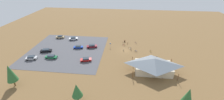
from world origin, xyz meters
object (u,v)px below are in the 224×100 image
at_px(bicycle_blue_yard_front, 136,51).
at_px(car_maroon_front_row, 92,46).
at_px(car_red_inner_stall, 86,59).
at_px(car_blue_far_end, 78,47).
at_px(bicycle_teal_yard_left, 124,50).
at_px(visitor_at_bikes, 156,58).
at_px(bicycle_yellow_yard_right, 151,52).
at_px(pine_center, 77,90).
at_px(car_black_mid_lot, 46,50).
at_px(car_white_near_entry, 73,38).
at_px(bicycle_orange_back_row, 128,43).
at_px(bicycle_red_mid_cluster, 124,45).
at_px(trash_bin, 125,41).
at_px(bike_pavilion, 154,64).
at_px(car_silver_aisle_side, 31,58).
at_px(pine_far_west, 10,73).
at_px(bicycle_white_yard_center, 130,48).
at_px(car_tan_second_row, 60,37).
at_px(bicycle_silver_lone_east, 124,42).
at_px(bicycle_black_edge_north, 131,50).
at_px(pine_mideast, 188,97).
at_px(car_green_back_corner, 51,57).

xyz_separation_m(bicycle_blue_yard_front, car_maroon_front_row, (20.22, -1.98, 0.38)).
relative_size(car_red_inner_stall, car_blue_far_end, 1.02).
bearing_deg(bicycle_teal_yard_left, visitor_at_bikes, 157.39).
xyz_separation_m(car_red_inner_stall, car_blue_far_end, (6.39, -10.22, -0.05)).
bearing_deg(bicycle_yellow_yard_right, bicycle_teal_yard_left, 1.15).
bearing_deg(bicycle_blue_yard_front, pine_center, 60.95).
distance_m(bicycle_blue_yard_front, visitor_at_bikes, 9.64).
relative_size(car_black_mid_lot, car_white_near_entry, 1.06).
relative_size(bicycle_orange_back_row, bicycle_red_mid_cluster, 1.24).
bearing_deg(trash_bin, bike_pavilion, 114.37).
height_order(trash_bin, car_blue_far_end, car_blue_far_end).
xyz_separation_m(pine_center, car_silver_aisle_side, (25.51, -18.99, -3.40)).
relative_size(pine_far_west, bicycle_teal_yard_left, 4.45).
height_order(trash_bin, car_red_inner_stall, car_red_inner_stall).
relative_size(bicycle_white_yard_center, car_silver_aisle_side, 0.36).
xyz_separation_m(car_red_inner_stall, car_tan_second_row, (19.52, -20.35, 0.01)).
bearing_deg(bicycle_silver_lone_east, car_blue_far_end, 22.13).
bearing_deg(bicycle_white_yard_center, car_maroon_front_row, 2.52).
bearing_deg(bicycle_orange_back_row, car_maroon_front_row, 18.62).
bearing_deg(car_black_mid_lot, car_white_near_entry, -118.76).
xyz_separation_m(pine_far_west, bicycle_blue_yard_front, (-38.06, -25.80, -4.42)).
height_order(bike_pavilion, visitor_at_bikes, bike_pavilion).
xyz_separation_m(car_maroon_front_row, car_silver_aisle_side, (21.84, 12.79, -0.01)).
height_order(car_red_inner_stall, car_tan_second_row, car_tan_second_row).
bearing_deg(bicycle_white_yard_center, pine_center, 66.91).
xyz_separation_m(bicycle_teal_yard_left, car_black_mid_lot, (33.86, 4.37, 0.36)).
bearing_deg(trash_bin, car_maroon_front_row, 27.81).
bearing_deg(bicycle_white_yard_center, car_white_near_entry, -13.02).
bearing_deg(pine_far_west, trash_bin, -132.60).
bearing_deg(bicycle_yellow_yard_right, bicycle_black_edge_north, -5.48).
relative_size(bicycle_black_edge_north, car_white_near_entry, 0.32).
bearing_deg(bicycle_black_edge_north, bicycle_teal_yard_left, 18.16).
bearing_deg(bicycle_white_yard_center, pine_mideast, 113.77).
xyz_separation_m(bicycle_black_edge_north, car_silver_aisle_side, (39.86, 11.93, 0.38)).
bearing_deg(bicycle_orange_back_row, bicycle_silver_lone_east, -39.19).
bearing_deg(bicycle_white_yard_center, bike_pavilion, 116.15).
distance_m(pine_mideast, bicycle_white_yard_center, 34.96).
relative_size(bicycle_white_yard_center, car_red_inner_stall, 0.35).
bearing_deg(car_green_back_corner, bicycle_orange_back_row, -151.64).
height_order(pine_center, car_maroon_front_row, pine_center).
bearing_deg(visitor_at_bikes, pine_mideast, 98.29).
bearing_deg(car_silver_aisle_side, bicycle_blue_yard_front, -165.58).
bearing_deg(car_blue_far_end, pine_center, 107.74).
distance_m(bicycle_teal_yard_left, car_maroon_front_row, 14.91).
relative_size(bicycle_silver_lone_east, bicycle_yellow_yard_right, 0.80).
height_order(bicycle_red_mid_cluster, car_green_back_corner, car_green_back_corner).
bearing_deg(bicycle_orange_back_row, bicycle_blue_yard_front, 117.06).
relative_size(bike_pavilion, car_tan_second_row, 3.34).
xyz_separation_m(trash_bin, bicycle_red_mid_cluster, (0.32, 4.33, -0.07)).
bearing_deg(bicycle_orange_back_row, trash_bin, -58.72).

